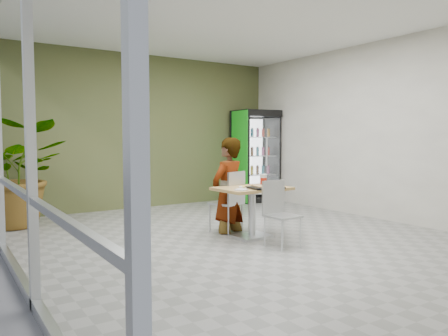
{
  "coord_description": "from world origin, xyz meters",
  "views": [
    {
      "loc": [
        -3.64,
        -5.11,
        1.47
      ],
      "look_at": [
        0.07,
        0.57,
        1.0
      ],
      "focal_mm": 35.0,
      "sensor_mm": 36.0,
      "label": 1
    }
  ],
  "objects_px": {
    "soda_cup": "(263,180)",
    "beverage_fridge": "(256,156)",
    "dining_table": "(252,202)",
    "potted_plant": "(18,173)",
    "chair_far": "(231,197)",
    "seated_woman": "(228,195)",
    "cafeteria_tray": "(265,187)",
    "chair_near": "(278,208)"
  },
  "relations": [
    {
      "from": "soda_cup",
      "to": "beverage_fridge",
      "type": "distance_m",
      "value": 3.68
    },
    {
      "from": "dining_table",
      "to": "potted_plant",
      "type": "relative_size",
      "value": 0.6
    },
    {
      "from": "chair_far",
      "to": "potted_plant",
      "type": "bearing_deg",
      "value": -60.05
    },
    {
      "from": "chair_far",
      "to": "potted_plant",
      "type": "relative_size",
      "value": 0.54
    },
    {
      "from": "seated_woman",
      "to": "potted_plant",
      "type": "xyz_separation_m",
      "value": [
        -2.65,
        2.27,
        0.3
      ]
    },
    {
      "from": "dining_table",
      "to": "soda_cup",
      "type": "distance_m",
      "value": 0.36
    },
    {
      "from": "soda_cup",
      "to": "seated_woman",
      "type": "bearing_deg",
      "value": 120.38
    },
    {
      "from": "seated_woman",
      "to": "soda_cup",
      "type": "height_order",
      "value": "seated_woman"
    },
    {
      "from": "seated_woman",
      "to": "potted_plant",
      "type": "bearing_deg",
      "value": -59.85
    },
    {
      "from": "chair_far",
      "to": "soda_cup",
      "type": "xyz_separation_m",
      "value": [
        0.26,
        -0.46,
        0.28
      ]
    },
    {
      "from": "chair_far",
      "to": "cafeteria_tray",
      "type": "height_order",
      "value": "chair_far"
    },
    {
      "from": "seated_woman",
      "to": "beverage_fridge",
      "type": "relative_size",
      "value": 0.85
    },
    {
      "from": "chair_far",
      "to": "chair_near",
      "type": "bearing_deg",
      "value": 74.68
    },
    {
      "from": "chair_near",
      "to": "soda_cup",
      "type": "xyz_separation_m",
      "value": [
        0.19,
        0.56,
        0.32
      ]
    },
    {
      "from": "chair_far",
      "to": "seated_woman",
      "type": "xyz_separation_m",
      "value": [
        -0.03,
        0.04,
        0.03
      ]
    },
    {
      "from": "chair_near",
      "to": "seated_woman",
      "type": "relative_size",
      "value": 0.5
    },
    {
      "from": "chair_far",
      "to": "cafeteria_tray",
      "type": "distance_m",
      "value": 0.72
    },
    {
      "from": "chair_far",
      "to": "chair_near",
      "type": "distance_m",
      "value": 1.03
    },
    {
      "from": "soda_cup",
      "to": "beverage_fridge",
      "type": "bearing_deg",
      "value": 54.33
    },
    {
      "from": "soda_cup",
      "to": "beverage_fridge",
      "type": "height_order",
      "value": "beverage_fridge"
    },
    {
      "from": "chair_far",
      "to": "soda_cup",
      "type": "height_order",
      "value": "chair_far"
    },
    {
      "from": "chair_far",
      "to": "cafeteria_tray",
      "type": "bearing_deg",
      "value": 81.0
    },
    {
      "from": "chair_near",
      "to": "potted_plant",
      "type": "xyz_separation_m",
      "value": [
        -2.76,
        3.34,
        0.36
      ]
    },
    {
      "from": "chair_near",
      "to": "beverage_fridge",
      "type": "xyz_separation_m",
      "value": [
        2.34,
        3.55,
        0.53
      ]
    },
    {
      "from": "soda_cup",
      "to": "cafeteria_tray",
      "type": "xyz_separation_m",
      "value": [
        -0.14,
        -0.22,
        -0.07
      ]
    },
    {
      "from": "dining_table",
      "to": "chair_far",
      "type": "height_order",
      "value": "chair_far"
    },
    {
      "from": "seated_woman",
      "to": "chair_near",
      "type": "bearing_deg",
      "value": 76.28
    },
    {
      "from": "dining_table",
      "to": "chair_near",
      "type": "bearing_deg",
      "value": -88.69
    },
    {
      "from": "potted_plant",
      "to": "cafeteria_tray",
      "type": "bearing_deg",
      "value": -46.83
    },
    {
      "from": "chair_far",
      "to": "soda_cup",
      "type": "bearing_deg",
      "value": 100.43
    },
    {
      "from": "dining_table",
      "to": "potted_plant",
      "type": "bearing_deg",
      "value": 134.71
    },
    {
      "from": "seated_woman",
      "to": "soda_cup",
      "type": "xyz_separation_m",
      "value": [
        0.3,
        -0.51,
        0.25
      ]
    },
    {
      "from": "soda_cup",
      "to": "cafeteria_tray",
      "type": "height_order",
      "value": "soda_cup"
    },
    {
      "from": "beverage_fridge",
      "to": "dining_table",
      "type": "bearing_deg",
      "value": -122.57
    },
    {
      "from": "chair_near",
      "to": "cafeteria_tray",
      "type": "bearing_deg",
      "value": 78.82
    },
    {
      "from": "chair_far",
      "to": "seated_woman",
      "type": "bearing_deg",
      "value": -72.73
    },
    {
      "from": "beverage_fridge",
      "to": "potted_plant",
      "type": "relative_size",
      "value": 1.18
    },
    {
      "from": "chair_near",
      "to": "soda_cup",
      "type": "height_order",
      "value": "soda_cup"
    },
    {
      "from": "soda_cup",
      "to": "beverage_fridge",
      "type": "relative_size",
      "value": 0.09
    },
    {
      "from": "chair_near",
      "to": "beverage_fridge",
      "type": "distance_m",
      "value": 4.28
    },
    {
      "from": "dining_table",
      "to": "beverage_fridge",
      "type": "distance_m",
      "value": 3.83
    },
    {
      "from": "beverage_fridge",
      "to": "chair_near",
      "type": "bearing_deg",
      "value": -117.7
    }
  ]
}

